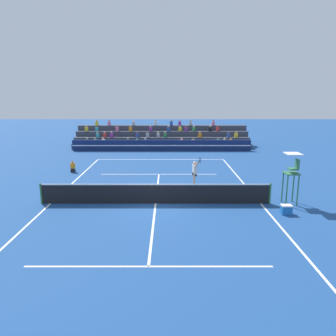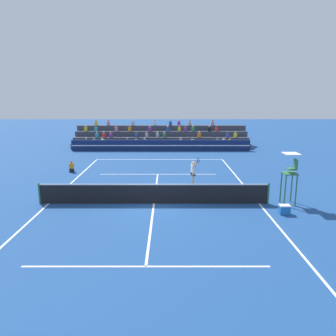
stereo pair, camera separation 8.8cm
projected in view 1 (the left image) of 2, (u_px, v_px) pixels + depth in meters
The scene contains 10 objects.
ground_plane at pixel (155, 204), 17.10m from camera, with size 120.00×120.00×0.00m, color navy.
court_lines at pixel (155, 203), 17.10m from camera, with size 11.10×23.90×0.01m.
tennis_net at pixel (155, 194), 16.98m from camera, with size 12.00×0.10×1.10m.
sponsor_banner_wall at pixel (161, 145), 33.03m from camera, with size 18.00×0.26×1.10m.
bleacher_stand at pixel (162, 138), 36.06m from camera, with size 18.74×3.80×2.83m.
umpire_chair at pixel (292, 172), 16.73m from camera, with size 0.76×0.84×2.67m.
ball_kid_courtside at pixel (72, 168), 23.98m from camera, with size 0.30×0.36×0.84m.
tennis_player at pixel (194, 174), 19.43m from camera, with size 0.41×1.40×2.19m.
tennis_ball at pixel (115, 162), 27.39m from camera, with size 0.07×0.07×0.07m, color #C6DB33.
equipment_cooler at pixel (286, 209), 15.57m from camera, with size 0.50×0.38×0.45m.
Camera 1 is at (0.65, -16.28, 5.56)m, focal length 35.00 mm.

